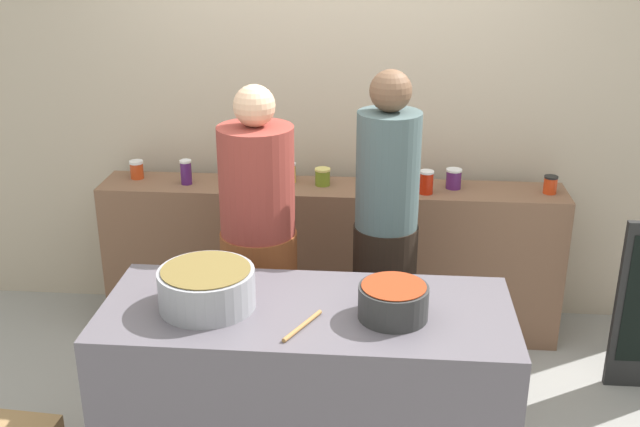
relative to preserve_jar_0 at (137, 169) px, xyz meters
name	(u,v)px	position (x,y,z in m)	size (l,w,h in m)	color
storefront_wall	(336,76)	(1.16, 0.30, 0.52)	(4.80, 0.12, 3.00)	#B5A58E
display_shelf	(330,259)	(1.16, -0.05, -0.52)	(2.70, 0.36, 0.92)	brown
prep_table	(307,398)	(1.16, -1.45, -0.53)	(1.70, 0.70, 0.89)	#575159
preserve_jar_0	(137,169)	(0.00, 0.00, 0.00)	(0.08, 0.08, 0.11)	#BB3B16
preserve_jar_1	(186,172)	(0.32, -0.07, 0.02)	(0.07, 0.07, 0.14)	#471B5A
preserve_jar_2	(238,171)	(0.61, 0.00, 0.01)	(0.09, 0.09, 0.12)	gold
preserve_jar_3	(289,173)	(0.91, 0.01, 0.00)	(0.08, 0.08, 0.12)	gold
preserve_jar_4	(323,177)	(1.11, -0.03, 0.00)	(0.09, 0.09, 0.10)	olive
preserve_jar_5	(426,182)	(1.71, -0.12, 0.01)	(0.08, 0.08, 0.13)	#B91F0B
preserve_jar_6	(454,179)	(1.87, -0.02, 0.00)	(0.09, 0.09, 0.11)	#511F5C
preserve_jar_7	(550,185)	(2.40, -0.06, 0.00)	(0.08, 0.08, 0.10)	red
cooking_pot_left	(207,288)	(0.75, -1.47, -0.01)	(0.40, 0.40, 0.17)	gray
cooking_pot_center	(393,302)	(1.51, -1.50, -0.02)	(0.28, 0.28, 0.14)	#2D2D2D
wooden_spoon	(303,326)	(1.17, -1.61, -0.08)	(0.02, 0.02, 0.26)	#9E703D
cook_with_tongs	(259,261)	(0.84, -0.70, -0.24)	(0.39, 0.39, 1.65)	brown
cook_in_cap	(385,254)	(1.48, -0.68, -0.19)	(0.33, 0.33, 1.73)	black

